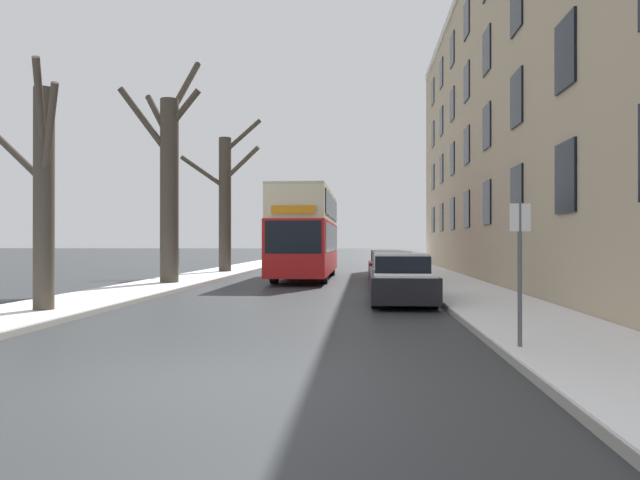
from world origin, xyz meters
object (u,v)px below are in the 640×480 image
at_px(bare_tree_left_2, 225,200).
at_px(street_sign_post, 520,267).
at_px(double_decker_bus, 306,230).
at_px(parked_car_2, 386,266).
at_px(parked_car_0, 401,280).
at_px(parked_car_1, 392,271).
at_px(pedestrian_left_sidewalk, 174,262).
at_px(bare_tree_left_1, 169,180).
at_px(bare_tree_left_0, 43,193).

relative_size(bare_tree_left_2, street_sign_post, 3.64).
distance_m(bare_tree_left_2, double_decker_bus, 6.69).
bearing_deg(parked_car_2, street_sign_post, -85.89).
distance_m(parked_car_0, parked_car_1, 5.35).
height_order(parked_car_1, street_sign_post, street_sign_post).
distance_m(pedestrian_left_sidewalk, street_sign_post, 17.68).
height_order(parked_car_1, parked_car_2, parked_car_1).
bearing_deg(street_sign_post, parked_car_2, 94.11).
bearing_deg(street_sign_post, bare_tree_left_2, 114.46).
bearing_deg(parked_car_0, bare_tree_left_2, 121.11).
height_order(bare_tree_left_1, pedestrian_left_sidewalk, bare_tree_left_1).
bearing_deg(pedestrian_left_sidewalk, bare_tree_left_0, 14.23).
xyz_separation_m(parked_car_0, parked_car_2, (0.00, 11.06, -0.03)).
bearing_deg(bare_tree_left_0, bare_tree_left_1, 91.07).
distance_m(bare_tree_left_1, pedestrian_left_sidewalk, 3.45).
height_order(bare_tree_left_2, pedestrian_left_sidewalk, bare_tree_left_2).
bearing_deg(bare_tree_left_1, parked_car_0, -32.88).
height_order(bare_tree_left_1, parked_car_2, bare_tree_left_1).
height_order(bare_tree_left_2, street_sign_post, bare_tree_left_2).
relative_size(bare_tree_left_0, parked_car_1, 1.53).
distance_m(double_decker_bus, parked_car_1, 6.90).
bearing_deg(street_sign_post, pedestrian_left_sidewalk, 126.13).
distance_m(bare_tree_left_0, bare_tree_left_2, 18.52).
distance_m(bare_tree_left_1, double_decker_bus, 7.40).
relative_size(bare_tree_left_0, parked_car_2, 1.51).
height_order(bare_tree_left_2, parked_car_2, bare_tree_left_2).
relative_size(bare_tree_left_0, street_sign_post, 2.45).
height_order(bare_tree_left_2, parked_car_0, bare_tree_left_2).
xyz_separation_m(bare_tree_left_1, pedestrian_left_sidewalk, (0.04, 0.57, -3.40)).
xyz_separation_m(parked_car_1, parked_car_2, (0.00, 5.72, -0.01)).
height_order(parked_car_0, parked_car_2, parked_car_0).
xyz_separation_m(bare_tree_left_0, parked_car_1, (8.92, 9.03, -2.35)).
bearing_deg(bare_tree_left_0, street_sign_post, -21.95).
relative_size(bare_tree_left_0, parked_car_0, 1.30).
xyz_separation_m(parked_car_1, pedestrian_left_sidewalk, (-9.06, 1.11, 0.31)).
xyz_separation_m(bare_tree_left_0, double_decker_bus, (5.01, 14.45, -0.61)).
distance_m(double_decker_bus, parked_car_2, 4.29).
bearing_deg(parked_car_1, pedestrian_left_sidewalk, 173.05).
xyz_separation_m(bare_tree_left_2, street_sign_post, (10.29, -22.62, -2.79)).
height_order(bare_tree_left_0, bare_tree_left_2, bare_tree_left_2).
xyz_separation_m(parked_car_1, street_sign_post, (1.36, -13.17, 0.74)).
bearing_deg(parked_car_2, pedestrian_left_sidewalk, -153.03).
bearing_deg(bare_tree_left_2, bare_tree_left_1, -91.06).
distance_m(bare_tree_left_1, street_sign_post, 17.49).
height_order(bare_tree_left_2, parked_car_1, bare_tree_left_2).
xyz_separation_m(bare_tree_left_2, parked_car_0, (8.93, -14.80, -3.51)).
height_order(parked_car_1, pedestrian_left_sidewalk, pedestrian_left_sidewalk).
relative_size(parked_car_2, street_sign_post, 1.62).
bearing_deg(parked_car_0, parked_car_2, 90.00).
bearing_deg(pedestrian_left_sidewalk, parked_car_0, 67.97).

